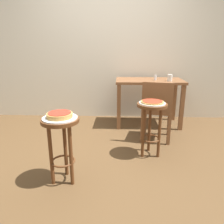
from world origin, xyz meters
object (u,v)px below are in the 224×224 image
object	(u,v)px
pizza_middle	(152,102)
cup_near_edge	(170,78)
stool_middle	(151,118)
condiment_shaker	(155,78)
serving_plate_middle	(152,103)
serving_plate_foreground	(60,118)
stool_foreground	(61,136)
pizza_foreground	(60,115)
dining_table	(149,87)
wooden_chair	(157,109)

from	to	relation	value
pizza_middle	cup_near_edge	size ratio (longest dim) A/B	2.58
stool_middle	condiment_shaker	size ratio (longest dim) A/B	8.00
serving_plate_middle	condiment_shaker	xyz separation A→B (m)	(0.19, 1.06, 0.15)
serving_plate_foreground	stool_foreground	bearing A→B (deg)	0.00
pizza_foreground	dining_table	world-z (taller)	dining_table
serving_plate_middle	cup_near_edge	world-z (taller)	cup_near_edge
dining_table	wooden_chair	xyz separation A→B (m)	(0.03, -0.66, -0.17)
pizza_foreground	cup_near_edge	size ratio (longest dim) A/B	2.30
serving_plate_middle	condiment_shaker	size ratio (longest dim) A/B	3.75
serving_plate_foreground	serving_plate_middle	xyz separation A→B (m)	(0.92, 0.58, 0.00)
serving_plate_middle	pizza_middle	bearing A→B (deg)	0.00
pizza_middle	dining_table	distance (m)	1.12
pizza_foreground	dining_table	distance (m)	1.98
cup_near_edge	pizza_foreground	bearing A→B (deg)	-130.55
dining_table	cup_near_edge	world-z (taller)	cup_near_edge
dining_table	cup_near_edge	bearing A→B (deg)	-25.95
pizza_foreground	wooden_chair	xyz separation A→B (m)	(1.06, 1.03, -0.22)
stool_foreground	dining_table	bearing A→B (deg)	58.73
serving_plate_foreground	serving_plate_middle	distance (m)	1.09
serving_plate_foreground	wooden_chair	distance (m)	1.49
cup_near_edge	wooden_chair	distance (m)	0.68
cup_near_edge	condiment_shaker	xyz separation A→B (m)	(-0.21, 0.09, -0.01)
stool_middle	wooden_chair	xyz separation A→B (m)	(0.14, 0.45, -0.01)
cup_near_edge	stool_foreground	bearing A→B (deg)	-130.55
serving_plate_foreground	stool_middle	size ratio (longest dim) A/B	0.49
serving_plate_middle	wooden_chair	world-z (taller)	wooden_chair
serving_plate_middle	dining_table	world-z (taller)	dining_table
condiment_shaker	wooden_chair	world-z (taller)	condiment_shaker
pizza_middle	stool_middle	bearing A→B (deg)	-90.00
serving_plate_middle	dining_table	distance (m)	1.12
stool_foreground	stool_middle	xyz separation A→B (m)	(0.92, 0.58, 0.00)
stool_foreground	pizza_middle	world-z (taller)	pizza_middle
serving_plate_foreground	dining_table	bearing A→B (deg)	58.73
stool_middle	dining_table	size ratio (longest dim) A/B	0.60
serving_plate_foreground	wooden_chair	size ratio (longest dim) A/B	0.38
pizza_foreground	dining_table	bearing A→B (deg)	58.73
dining_table	cup_near_edge	size ratio (longest dim) A/B	10.58
serving_plate_foreground	serving_plate_middle	bearing A→B (deg)	32.07
pizza_foreground	serving_plate_middle	xyz separation A→B (m)	(0.92, 0.58, -0.03)
stool_middle	pizza_middle	world-z (taller)	pizza_middle
serving_plate_middle	pizza_middle	distance (m)	0.02
serving_plate_middle	condiment_shaker	world-z (taller)	condiment_shaker
stool_middle	serving_plate_foreground	bearing A→B (deg)	-147.93
pizza_middle	wooden_chair	world-z (taller)	wooden_chair
serving_plate_foreground	pizza_middle	bearing A→B (deg)	32.07
stool_foreground	stool_middle	bearing A→B (deg)	32.07
stool_foreground	serving_plate_middle	xyz separation A→B (m)	(0.92, 0.58, 0.18)
condiment_shaker	pizza_middle	bearing A→B (deg)	-100.00
stool_foreground	serving_plate_foreground	size ratio (longest dim) A/B	2.05
wooden_chair	serving_plate_foreground	bearing A→B (deg)	-135.98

